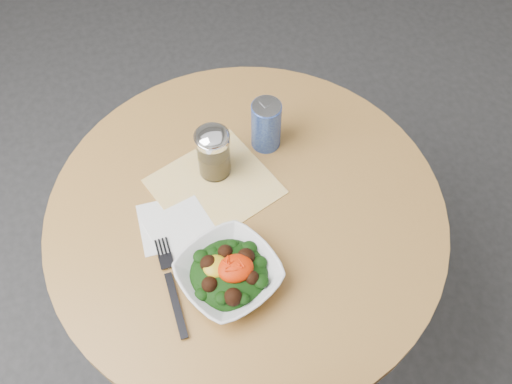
{
  "coord_description": "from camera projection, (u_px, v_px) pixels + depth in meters",
  "views": [
    {
      "loc": [
        -0.18,
        -0.64,
        1.84
      ],
      "look_at": [
        0.02,
        0.0,
        0.81
      ],
      "focal_mm": 40.0,
      "sensor_mm": 36.0,
      "label": 1
    }
  ],
  "objects": [
    {
      "name": "ground",
      "position": [
        249.0,
        327.0,
        1.9
      ],
      "size": [
        6.0,
        6.0,
        0.0
      ],
      "primitive_type": "plane",
      "color": "#2D2D30",
      "rests_on": "ground"
    },
    {
      "name": "cloth_napkin",
      "position": [
        214.0,
        186.0,
        1.31
      ],
      "size": [
        0.32,
        0.3,
        0.0
      ],
      "primitive_type": "cube",
      "rotation": [
        0.0,
        0.0,
        0.34
      ],
      "color": "orange",
      "rests_on": "table"
    },
    {
      "name": "spice_shaker",
      "position": [
        213.0,
        152.0,
        1.28
      ],
      "size": [
        0.08,
        0.08,
        0.14
      ],
      "color": "silver",
      "rests_on": "table"
    },
    {
      "name": "table",
      "position": [
        247.0,
        251.0,
        1.44
      ],
      "size": [
        0.9,
        0.9,
        0.75
      ],
      "color": "black",
      "rests_on": "ground"
    },
    {
      "name": "paper_napkins",
      "position": [
        176.0,
        227.0,
        1.25
      ],
      "size": [
        0.17,
        0.18,
        0.0
      ],
      "color": "white",
      "rests_on": "table"
    },
    {
      "name": "fork",
      "position": [
        171.0,
        283.0,
        1.17
      ],
      "size": [
        0.03,
        0.23,
        0.0
      ],
      "color": "black",
      "rests_on": "table"
    },
    {
      "name": "salad_bowl",
      "position": [
        229.0,
        273.0,
        1.16
      ],
      "size": [
        0.26,
        0.26,
        0.07
      ],
      "color": "white",
      "rests_on": "table"
    },
    {
      "name": "beverage_can",
      "position": [
        266.0,
        125.0,
        1.33
      ],
      "size": [
        0.07,
        0.07,
        0.14
      ],
      "color": "#0D1B8F",
      "rests_on": "table"
    }
  ]
}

